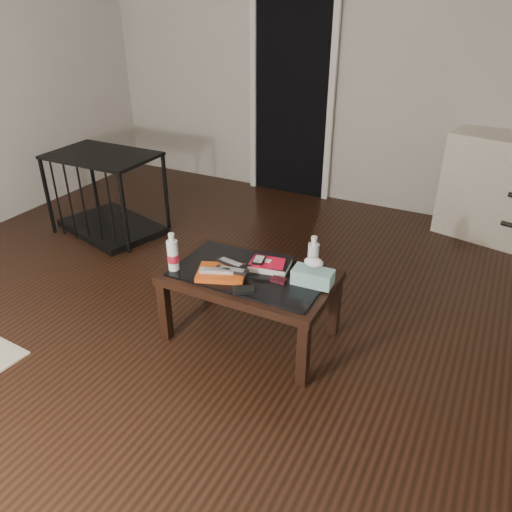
# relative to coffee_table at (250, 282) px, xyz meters

# --- Properties ---
(ground) EXTENTS (5.00, 5.00, 0.00)m
(ground) POSITION_rel_coffee_table_xyz_m (-0.41, -0.00, -0.40)
(ground) COLOR black
(ground) RESTS_ON ground
(room_shell) EXTENTS (5.00, 5.00, 5.00)m
(room_shell) POSITION_rel_coffee_table_xyz_m (-0.41, -0.00, 1.22)
(room_shell) COLOR beige
(room_shell) RESTS_ON ground
(doorway) EXTENTS (0.90, 0.08, 2.07)m
(doorway) POSITION_rel_coffee_table_xyz_m (-0.81, 2.46, 0.63)
(doorway) COLOR black
(doorway) RESTS_ON ground
(coffee_table) EXTENTS (1.00, 0.60, 0.46)m
(coffee_table) POSITION_rel_coffee_table_xyz_m (0.00, 0.00, 0.00)
(coffee_table) COLOR black
(coffee_table) RESTS_ON ground
(pet_crate) EXTENTS (1.03, 0.82, 0.71)m
(pet_crate) POSITION_rel_coffee_table_xyz_m (-1.86, 0.82, -0.17)
(pet_crate) COLOR black
(pet_crate) RESTS_ON ground
(magazines) EXTENTS (0.34, 0.29, 0.03)m
(magazines) POSITION_rel_coffee_table_xyz_m (-0.14, -0.11, 0.08)
(magazines) COLOR #C44812
(magazines) RESTS_ON coffee_table
(remote_silver) EXTENTS (0.20, 0.12, 0.02)m
(remote_silver) POSITION_rel_coffee_table_xyz_m (-0.15, -0.13, 0.11)
(remote_silver) COLOR #ACACB1
(remote_silver) RESTS_ON magazines
(remote_black_front) EXTENTS (0.20, 0.08, 0.02)m
(remote_black_front) POSITION_rel_coffee_table_xyz_m (-0.08, -0.09, 0.11)
(remote_black_front) COLOR black
(remote_black_front) RESTS_ON magazines
(remote_black_back) EXTENTS (0.21, 0.08, 0.02)m
(remote_black_back) POSITION_rel_coffee_table_xyz_m (-0.12, -0.02, 0.11)
(remote_black_back) COLOR black
(remote_black_back) RESTS_ON magazines
(textbook) EXTENTS (0.28, 0.24, 0.05)m
(textbook) POSITION_rel_coffee_table_xyz_m (0.07, 0.11, 0.09)
(textbook) COLOR black
(textbook) RESTS_ON coffee_table
(dvd_mailers) EXTENTS (0.21, 0.16, 0.01)m
(dvd_mailers) POSITION_rel_coffee_table_xyz_m (0.07, 0.09, 0.11)
(dvd_mailers) COLOR red
(dvd_mailers) RESTS_ON textbook
(ipod) EXTENTS (0.08, 0.11, 0.02)m
(ipod) POSITION_rel_coffee_table_xyz_m (0.03, 0.06, 0.12)
(ipod) COLOR black
(ipod) RESTS_ON dvd_mailers
(flip_phone) EXTENTS (0.09, 0.05, 0.02)m
(flip_phone) POSITION_rel_coffee_table_xyz_m (0.20, -0.02, 0.08)
(flip_phone) COLOR black
(flip_phone) RESTS_ON coffee_table
(wallet) EXTENTS (0.14, 0.12, 0.02)m
(wallet) POSITION_rel_coffee_table_xyz_m (0.06, -0.20, 0.07)
(wallet) COLOR black
(wallet) RESTS_ON coffee_table
(water_bottle_left) EXTENTS (0.08, 0.08, 0.24)m
(water_bottle_left) POSITION_rel_coffee_table_xyz_m (-0.43, -0.17, 0.18)
(water_bottle_left) COLOR silver
(water_bottle_left) RESTS_ON coffee_table
(water_bottle_right) EXTENTS (0.07, 0.07, 0.24)m
(water_bottle_right) POSITION_rel_coffee_table_xyz_m (0.33, 0.17, 0.18)
(water_bottle_right) COLOR silver
(water_bottle_right) RESTS_ON coffee_table
(tissue_box) EXTENTS (0.24, 0.13, 0.09)m
(tissue_box) POSITION_rel_coffee_table_xyz_m (0.38, 0.05, 0.11)
(tissue_box) COLOR teal
(tissue_box) RESTS_ON coffee_table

